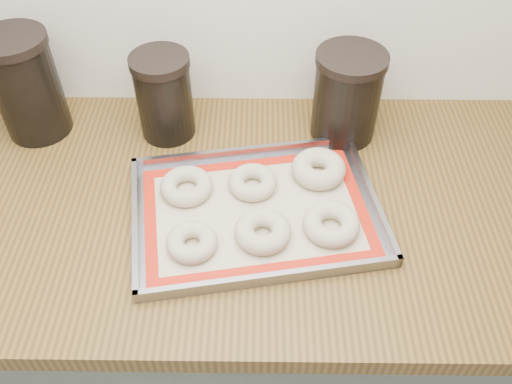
{
  "coord_description": "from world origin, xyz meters",
  "views": [
    {
      "loc": [
        0.17,
        0.95,
        1.67
      ],
      "look_at": [
        0.16,
        1.64,
        0.96
      ],
      "focal_mm": 38.0,
      "sensor_mm": 36.0,
      "label": 1
    }
  ],
  "objects_px": {
    "bagel_back_mid": "(253,182)",
    "baking_tray": "(256,211)",
    "canister_left": "(26,85)",
    "bagel_front_left": "(192,242)",
    "bagel_back_right": "(319,169)",
    "bagel_front_right": "(331,224)",
    "bagel_back_left": "(186,186)",
    "canister_right": "(347,95)",
    "canister_mid": "(164,96)",
    "bagel_front_mid": "(263,231)"
  },
  "relations": [
    {
      "from": "bagel_front_left",
      "to": "bagel_front_mid",
      "type": "xyz_separation_m",
      "value": [
        0.13,
        0.02,
        0.0
      ]
    },
    {
      "from": "bagel_back_mid",
      "to": "bagel_front_right",
      "type": "bearing_deg",
      "value": -36.33
    },
    {
      "from": "bagel_front_left",
      "to": "canister_right",
      "type": "xyz_separation_m",
      "value": [
        0.3,
        0.33,
        0.08
      ]
    },
    {
      "from": "canister_right",
      "to": "bagel_back_mid",
      "type": "bearing_deg",
      "value": -137.24
    },
    {
      "from": "bagel_front_mid",
      "to": "bagel_back_mid",
      "type": "relative_size",
      "value": 1.07
    },
    {
      "from": "canister_right",
      "to": "bagel_front_right",
      "type": "bearing_deg",
      "value": -99.7
    },
    {
      "from": "bagel_front_right",
      "to": "bagel_back_left",
      "type": "xyz_separation_m",
      "value": [
        -0.27,
        0.09,
        -0.0
      ]
    },
    {
      "from": "canister_mid",
      "to": "canister_right",
      "type": "distance_m",
      "value": 0.38
    },
    {
      "from": "bagel_back_left",
      "to": "canister_right",
      "type": "height_order",
      "value": "canister_right"
    },
    {
      "from": "bagel_front_right",
      "to": "canister_left",
      "type": "bearing_deg",
      "value": 154.78
    },
    {
      "from": "bagel_front_left",
      "to": "canister_mid",
      "type": "xyz_separation_m",
      "value": [
        -0.08,
        0.33,
        0.07
      ]
    },
    {
      "from": "bagel_front_mid",
      "to": "canister_left",
      "type": "relative_size",
      "value": 0.45
    },
    {
      "from": "baking_tray",
      "to": "bagel_front_right",
      "type": "relative_size",
      "value": 4.89
    },
    {
      "from": "bagel_back_left",
      "to": "bagel_back_mid",
      "type": "distance_m",
      "value": 0.13
    },
    {
      "from": "baking_tray",
      "to": "bagel_front_left",
      "type": "bearing_deg",
      "value": -142.45
    },
    {
      "from": "bagel_back_right",
      "to": "canister_right",
      "type": "relative_size",
      "value": 0.55
    },
    {
      "from": "bagel_front_left",
      "to": "bagel_back_right",
      "type": "relative_size",
      "value": 0.84
    },
    {
      "from": "baking_tray",
      "to": "bagel_back_right",
      "type": "relative_size",
      "value": 4.71
    },
    {
      "from": "bagel_front_right",
      "to": "canister_mid",
      "type": "bearing_deg",
      "value": 139.41
    },
    {
      "from": "bagel_front_left",
      "to": "canister_mid",
      "type": "height_order",
      "value": "canister_mid"
    },
    {
      "from": "bagel_back_right",
      "to": "canister_mid",
      "type": "bearing_deg",
      "value": 155.9
    },
    {
      "from": "bagel_front_left",
      "to": "bagel_back_right",
      "type": "xyz_separation_m",
      "value": [
        0.24,
        0.19,
        0.0
      ]
    },
    {
      "from": "baking_tray",
      "to": "bagel_front_mid",
      "type": "distance_m",
      "value": 0.06
    },
    {
      "from": "bagel_back_mid",
      "to": "baking_tray",
      "type": "bearing_deg",
      "value": -83.38
    },
    {
      "from": "canister_right",
      "to": "baking_tray",
      "type": "bearing_deg",
      "value": -127.45
    },
    {
      "from": "bagel_front_mid",
      "to": "bagel_back_left",
      "type": "bearing_deg",
      "value": 142.73
    },
    {
      "from": "bagel_back_left",
      "to": "bagel_back_right",
      "type": "height_order",
      "value": "bagel_back_right"
    },
    {
      "from": "bagel_back_mid",
      "to": "canister_left",
      "type": "height_order",
      "value": "canister_left"
    },
    {
      "from": "canister_mid",
      "to": "canister_left",
      "type": "bearing_deg",
      "value": 178.78
    },
    {
      "from": "bagel_back_right",
      "to": "canister_mid",
      "type": "relative_size",
      "value": 0.57
    },
    {
      "from": "bagel_back_left",
      "to": "bagel_back_right",
      "type": "relative_size",
      "value": 0.94
    },
    {
      "from": "bagel_front_right",
      "to": "bagel_back_right",
      "type": "xyz_separation_m",
      "value": [
        -0.01,
        0.14,
        0.0
      ]
    },
    {
      "from": "baking_tray",
      "to": "bagel_front_right",
      "type": "xyz_separation_m",
      "value": [
        0.14,
        -0.04,
        0.01
      ]
    },
    {
      "from": "bagel_front_right",
      "to": "bagel_back_mid",
      "type": "xyz_separation_m",
      "value": [
        -0.15,
        0.11,
        -0.0
      ]
    },
    {
      "from": "baking_tray",
      "to": "canister_mid",
      "type": "distance_m",
      "value": 0.32
    },
    {
      "from": "bagel_back_left",
      "to": "canister_left",
      "type": "bearing_deg",
      "value": 150.25
    },
    {
      "from": "canister_right",
      "to": "bagel_back_right",
      "type": "bearing_deg",
      "value": -113.49
    },
    {
      "from": "baking_tray",
      "to": "bagel_front_right",
      "type": "bearing_deg",
      "value": -17.17
    },
    {
      "from": "bagel_front_mid",
      "to": "canister_left",
      "type": "bearing_deg",
      "value": 147.84
    },
    {
      "from": "bagel_front_mid",
      "to": "canister_left",
      "type": "xyz_separation_m",
      "value": [
        -0.49,
        0.31,
        0.09
      ]
    },
    {
      "from": "bagel_back_right",
      "to": "canister_left",
      "type": "distance_m",
      "value": 0.63
    },
    {
      "from": "baking_tray",
      "to": "bagel_front_mid",
      "type": "xyz_separation_m",
      "value": [
        0.01,
        -0.06,
        0.02
      ]
    },
    {
      "from": "baking_tray",
      "to": "bagel_back_mid",
      "type": "xyz_separation_m",
      "value": [
        -0.01,
        0.06,
        0.01
      ]
    },
    {
      "from": "baking_tray",
      "to": "bagel_back_left",
      "type": "xyz_separation_m",
      "value": [
        -0.14,
        0.05,
        0.01
      ]
    },
    {
      "from": "canister_right",
      "to": "canister_mid",
      "type": "bearing_deg",
      "value": -179.83
    },
    {
      "from": "bagel_back_right",
      "to": "canister_right",
      "type": "xyz_separation_m",
      "value": [
        0.06,
        0.14,
        0.07
      ]
    },
    {
      "from": "canister_left",
      "to": "bagel_front_left",
      "type": "bearing_deg",
      "value": -42.32
    },
    {
      "from": "bagel_back_right",
      "to": "canister_left",
      "type": "bearing_deg",
      "value": 166.17
    },
    {
      "from": "bagel_back_mid",
      "to": "bagel_back_right",
      "type": "height_order",
      "value": "bagel_back_right"
    },
    {
      "from": "bagel_front_left",
      "to": "bagel_back_left",
      "type": "height_order",
      "value": "same"
    }
  ]
}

